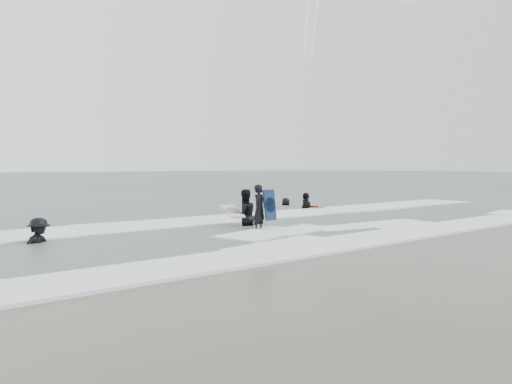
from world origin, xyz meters
TOP-DOWN VIEW (x-y plane):
  - ground at (0.00, 0.00)m, footprint 320.00×320.00m
  - surfer_centre at (-1.80, 2.55)m, footprint 0.64×0.52m
  - surfer_wading at (-1.36, 3.92)m, footprint 1.01×0.85m
  - surfer_breaker at (-7.90, 4.19)m, footprint 1.17×0.97m
  - surfer_right_near at (4.93, 7.40)m, footprint 1.24×0.93m
  - surfer_right_far at (5.55, 9.52)m, footprint 0.92×0.80m
  - surf_foam at (0.00, 3.70)m, footprint 30.03×9.06m
  - bodyboards at (0.75, 4.65)m, footprint 7.85×5.67m

SIDE VIEW (x-z plane):
  - ground at x=0.00m, z-range 0.00..0.00m
  - surfer_centre at x=-1.80m, z-range -0.76..0.76m
  - surfer_wading at x=-1.36m, z-range -0.92..0.92m
  - surfer_breaker at x=-7.90m, z-range -0.79..0.79m
  - surfer_right_near at x=4.93m, z-range -0.98..0.98m
  - surfer_right_far at x=5.55m, z-range -0.79..0.79m
  - surf_foam at x=0.00m, z-range 0.00..0.08m
  - bodyboards at x=0.75m, z-range -0.13..1.12m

